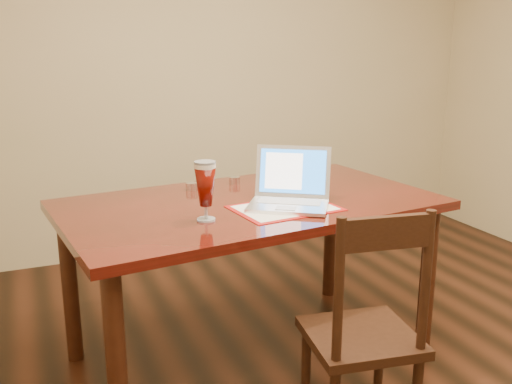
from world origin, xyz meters
name	(u,v)px	position (x,y,z in m)	size (l,w,h in m)	color
dining_table	(251,220)	(-0.39, 0.77, 0.74)	(1.89, 1.21, 1.10)	#53100B
dining_chair	(365,333)	(-0.21, 0.02, 0.47)	(0.48, 0.46, 1.00)	black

